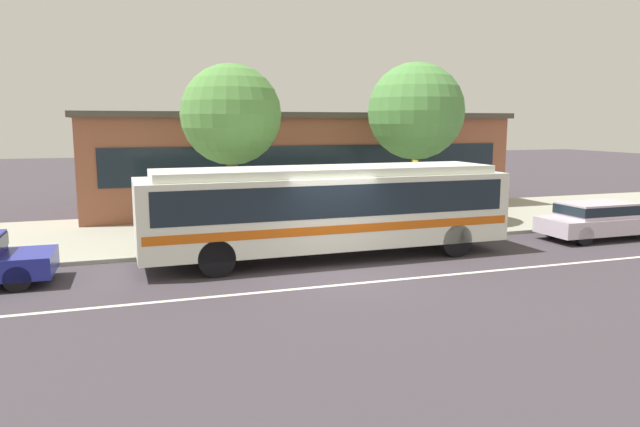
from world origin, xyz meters
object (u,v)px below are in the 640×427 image
Objects in this scene: street_tree_near_stop at (231,115)px; sedan_far_ahead at (600,218)px; pedestrian_walking_along_curb at (343,204)px; pedestrian_standing_by_tree at (301,206)px; transit_bus at (328,205)px; bus_stop_sign at (415,187)px; pedestrian_waiting_near_sign at (449,201)px; street_tree_mid_block at (416,111)px.

sedan_far_ahead is at bearing -18.84° from street_tree_near_stop.
pedestrian_standing_by_tree is (-1.56, 0.16, -0.02)m from pedestrian_walking_along_curb.
street_tree_near_stop is (-12.11, 4.13, 3.54)m from sedan_far_ahead.
transit_bus is 4.20× the size of bus_stop_sign.
pedestrian_waiting_near_sign is 0.64× the size of bus_stop_sign.
street_tree_near_stop reaches higher than pedestrian_waiting_near_sign.
bus_stop_sign is at bearing -117.13° from street_tree_mid_block.
pedestrian_waiting_near_sign is 5.78m from pedestrian_standing_by_tree.
pedestrian_waiting_near_sign is at bearing -5.41° from street_tree_near_stop.
transit_bus is 6.72m from pedestrian_waiting_near_sign.
pedestrian_waiting_near_sign is at bearing -3.13° from pedestrian_standing_by_tree.
sedan_far_ahead is 0.71× the size of street_tree_mid_block.
transit_bus reaches higher than pedestrian_walking_along_curb.
street_tree_mid_block is at bearing 18.49° from pedestrian_walking_along_curb.
transit_bus is at bearing -60.85° from street_tree_near_stop.
street_tree_mid_block is (-4.81, 4.67, 3.73)m from sedan_far_ahead.
pedestrian_waiting_near_sign is at bearing 140.02° from sedan_far_ahead.
transit_bus is 3.44m from pedestrian_standing_by_tree.
sedan_far_ahead is 5.25m from pedestrian_waiting_near_sign.
pedestrian_standing_by_tree is 4.06m from bus_stop_sign.
bus_stop_sign is (-6.02, 2.32, 1.07)m from sedan_far_ahead.
street_tree_mid_block is at bearing 62.87° from bus_stop_sign.
street_tree_mid_block is (1.20, 2.35, 2.66)m from bus_stop_sign.
sedan_far_ahead is at bearing -39.98° from pedestrian_waiting_near_sign.
street_tree_mid_block is at bearing 121.57° from pedestrian_waiting_near_sign.
pedestrian_waiting_near_sign is 0.27× the size of street_tree_mid_block.
pedestrian_standing_by_tree is 6.06m from street_tree_mid_block.
bus_stop_sign reaches higher than pedestrian_waiting_near_sign.
pedestrian_standing_by_tree is at bearing 159.38° from sedan_far_ahead.
pedestrian_waiting_near_sign is 0.98× the size of pedestrian_standing_by_tree.
pedestrian_walking_along_curb is (-8.22, 3.52, 0.42)m from sedan_far_ahead.
street_tree_near_stop is at bearing 169.04° from pedestrian_standing_by_tree.
pedestrian_standing_by_tree is at bearing -10.96° from street_tree_near_stop.
pedestrian_waiting_near_sign is 4.21m from pedestrian_walking_along_curb.
street_tree_mid_block reaches higher than pedestrian_standing_by_tree.
transit_bus is 7.35m from street_tree_mid_block.
transit_bus is at bearing -118.12° from pedestrian_walking_along_curb.
street_tree_near_stop is (-3.89, 0.61, 3.12)m from pedestrian_walking_along_curb.
street_tree_near_stop is 7.32m from street_tree_mid_block.
pedestrian_waiting_near_sign reaches higher than sedan_far_ahead.
street_tree_mid_block reaches higher than pedestrian_walking_along_curb.
street_tree_near_stop reaches higher than pedestrian_standing_by_tree.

